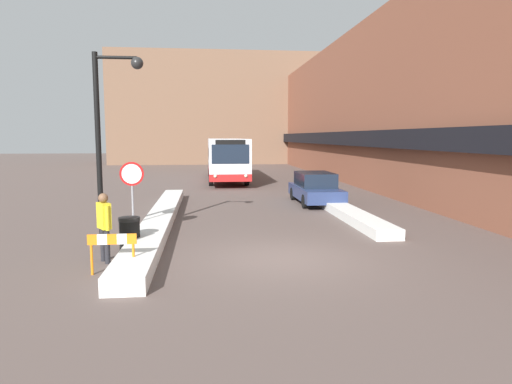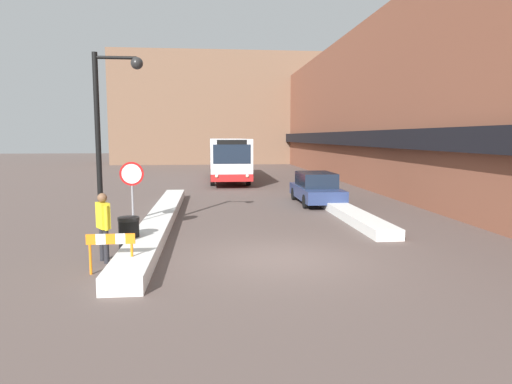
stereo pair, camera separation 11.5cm
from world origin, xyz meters
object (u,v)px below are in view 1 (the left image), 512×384
object	(u,v)px
city_bus	(226,157)
construction_barricade	(112,246)
trash_bin	(130,234)
parked_car_front	(315,188)
pedestrian	(104,221)
street_lamp	(108,124)
stop_sign	(132,182)

from	to	relation	value
city_bus	construction_barricade	size ratio (longest dim) A/B	10.95
trash_bin	parked_car_front	bearing A→B (deg)	49.15
trash_bin	construction_barricade	size ratio (longest dim) A/B	0.86
city_bus	parked_car_front	xyz separation A→B (m)	(3.68, -12.17, -0.93)
trash_bin	pedestrian	bearing A→B (deg)	-111.34
city_bus	street_lamp	size ratio (longest dim) A/B	2.15
pedestrian	construction_barricade	size ratio (longest dim) A/B	1.60
stop_sign	construction_barricade	distance (m)	4.38
city_bus	pedestrian	bearing A→B (deg)	-100.47
pedestrian	construction_barricade	distance (m)	1.18
stop_sign	construction_barricade	world-z (taller)	stop_sign
trash_bin	construction_barricade	world-z (taller)	trash_bin
stop_sign	pedestrian	xyz separation A→B (m)	(-0.20, -3.20, -0.66)
stop_sign	trash_bin	world-z (taller)	stop_sign
construction_barricade	city_bus	bearing A→B (deg)	80.96
trash_bin	construction_barricade	bearing A→B (deg)	-90.96
city_bus	trash_bin	xyz separation A→B (m)	(-3.57, -20.55, -1.18)
parked_car_front	pedestrian	size ratio (longest dim) A/B	2.55
city_bus	pedestrian	distance (m)	22.02
city_bus	trash_bin	distance (m)	20.89
construction_barricade	street_lamp	bearing A→B (deg)	101.31
trash_bin	city_bus	bearing A→B (deg)	80.14
street_lamp	parked_car_front	bearing A→B (deg)	41.21
city_bus	trash_bin	bearing A→B (deg)	-99.86
parked_car_front	construction_barricade	distance (m)	12.81
stop_sign	street_lamp	size ratio (longest dim) A/B	0.42
trash_bin	construction_barricade	distance (m)	2.15
stop_sign	trash_bin	bearing A→B (deg)	-83.85
parked_car_front	trash_bin	bearing A→B (deg)	-130.85
city_bus	street_lamp	world-z (taller)	street_lamp
city_bus	pedestrian	size ratio (longest dim) A/B	6.86
stop_sign	street_lamp	distance (m)	2.02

